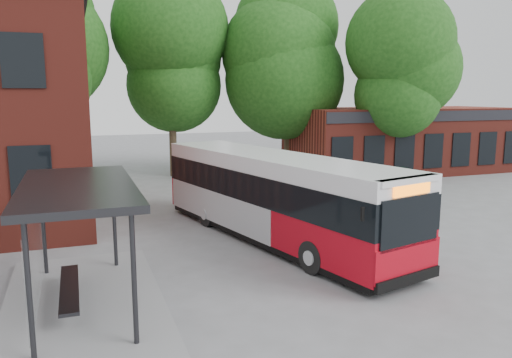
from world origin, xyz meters
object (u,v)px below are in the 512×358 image
object	(u,v)px
bicycle_1	(320,182)
bicycle_0	(304,183)
bus_shelter	(81,246)
bicycle_2	(324,178)
city_bus	(274,198)
bicycle_4	(355,182)
bicycle_7	(383,176)
bicycle_6	(377,179)
bicycle_3	(351,181)
bicycle_5	(385,179)
bicycle_extra_0	(400,175)

from	to	relation	value
bicycle_1	bicycle_0	bearing A→B (deg)	70.69
bus_shelter	bicycle_2	size ratio (longest dim) A/B	3.85
city_bus	bicycle_4	size ratio (longest dim) A/B	6.92
city_bus	bicycle_7	bearing A→B (deg)	24.68
bus_shelter	city_bus	size ratio (longest dim) A/B	0.62
bicycle_0	bicycle_6	distance (m)	4.08
bicycle_0	bicycle_7	size ratio (longest dim) A/B	0.91
bicycle_3	bicycle_6	world-z (taller)	bicycle_6
bicycle_3	bicycle_5	distance (m)	2.01
bicycle_3	bicycle_5	world-z (taller)	bicycle_3
bus_shelter	bicycle_4	bearing A→B (deg)	37.76
bicycle_2	bicycle_3	xyz separation A→B (m)	(0.92, -1.11, -0.02)
bicycle_1	bicycle_2	xyz separation A→B (m)	(0.71, 0.83, -0.01)
bicycle_0	bicycle_1	size ratio (longest dim) A/B	1.01
bicycle_extra_0	bicycle_3	bearing A→B (deg)	88.62
bicycle_7	city_bus	bearing A→B (deg)	106.06
bicycle_4	bicycle_6	size ratio (longest dim) A/B	0.92
bicycle_0	bicycle_5	distance (m)	4.43
bicycle_3	bicycle_extra_0	world-z (taller)	bicycle_extra_0
bicycle_0	bicycle_2	bearing A→B (deg)	-81.94
bicycle_4	bus_shelter	bearing A→B (deg)	125.02
bicycle_1	bicycle_extra_0	world-z (taller)	bicycle_1
bicycle_extra_0	bicycle_4	bearing A→B (deg)	90.31
city_bus	bicycle_6	xyz separation A→B (m)	(8.69, 7.02, -0.97)
bicycle_3	bicycle_5	size ratio (longest dim) A/B	1.03
city_bus	bicycle_0	size ratio (longest dim) A/B	6.88
city_bus	bicycle_0	bearing A→B (deg)	44.36
bus_shelter	bicycle_0	size ratio (longest dim) A/B	4.27
bicycle_5	bicycle_6	bearing A→B (deg)	46.50
bus_shelter	bicycle_7	distance (m)	18.93
bus_shelter	bicycle_7	world-z (taller)	bus_shelter
bicycle_0	bicycle_3	bearing A→B (deg)	-115.69
city_bus	bicycle_2	size ratio (longest dim) A/B	6.21
bicycle_0	bicycle_extra_0	world-z (taller)	bicycle_extra_0
bicycle_5	bicycle_extra_0	xyz separation A→B (m)	(1.54, 0.78, 0.03)
bus_shelter	bicycle_6	bearing A→B (deg)	35.54
bicycle_3	bicycle_2	bearing A→B (deg)	41.76
bus_shelter	bicycle_4	distance (m)	16.94
bicycle_1	bicycle_7	xyz separation A→B (m)	(3.92, 0.24, 0.05)
bicycle_0	bicycle_4	xyz separation A→B (m)	(2.61, -0.63, -0.00)
city_bus	bicycle_2	distance (m)	10.07
bicycle_0	bicycle_3	size ratio (longest dim) A/B	1.07
bus_shelter	bicycle_extra_0	distance (m)	20.09
bicycle_3	bicycle_4	xyz separation A→B (m)	(0.23, -0.05, -0.03)
bicycle_3	bicycle_1	bearing A→B (deg)	82.44
bus_shelter	bicycle_1	size ratio (longest dim) A/B	4.33
bicycle_7	bicycle_extra_0	bearing A→B (deg)	-102.61
city_bus	bicycle_6	world-z (taller)	city_bus
city_bus	bicycle_3	world-z (taller)	city_bus
bus_shelter	bicycle_6	distance (m)	18.23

